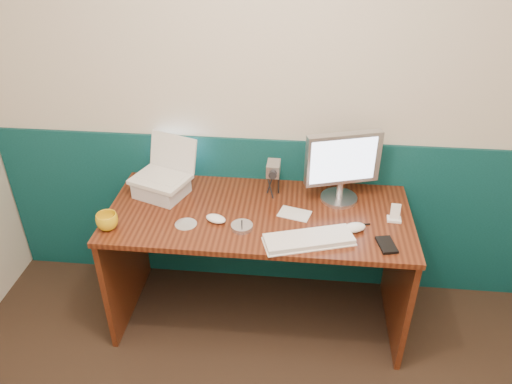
# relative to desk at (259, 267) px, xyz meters

# --- Properties ---
(back_wall) EXTENTS (3.50, 0.04, 2.50)m
(back_wall) POSITION_rel_desk_xyz_m (0.13, 0.37, 0.88)
(back_wall) COLOR beige
(back_wall) RESTS_ON ground
(wainscot) EXTENTS (3.48, 0.02, 1.00)m
(wainscot) POSITION_rel_desk_xyz_m (0.13, 0.36, 0.12)
(wainscot) COLOR #073233
(wainscot) RESTS_ON ground
(desk) EXTENTS (1.60, 0.70, 0.75)m
(desk) POSITION_rel_desk_xyz_m (0.00, 0.00, 0.00)
(desk) COLOR #39150A
(desk) RESTS_ON ground
(laptop_riser) EXTENTS (0.31, 0.29, 0.09)m
(laptop_riser) POSITION_rel_desk_xyz_m (-0.55, 0.12, 0.42)
(laptop_riser) COLOR silver
(laptop_riser) RESTS_ON desk
(laptop) EXTENTS (0.35, 0.31, 0.24)m
(laptop) POSITION_rel_desk_xyz_m (-0.55, 0.12, 0.58)
(laptop) COLOR silver
(laptop) RESTS_ON laptop_riser
(monitor) EXTENTS (0.42, 0.23, 0.40)m
(monitor) POSITION_rel_desk_xyz_m (0.42, 0.17, 0.57)
(monitor) COLOR #BBBABF
(monitor) RESTS_ON desk
(keyboard) EXTENTS (0.45, 0.26, 0.02)m
(keyboard) POSITION_rel_desk_xyz_m (0.26, -0.23, 0.39)
(keyboard) COLOR white
(keyboard) RESTS_ON desk
(mouse_right) EXTENTS (0.14, 0.11, 0.04)m
(mouse_right) POSITION_rel_desk_xyz_m (0.49, -0.11, 0.39)
(mouse_right) COLOR white
(mouse_right) RESTS_ON desk
(mouse_left) EXTENTS (0.13, 0.10, 0.04)m
(mouse_left) POSITION_rel_desk_xyz_m (-0.21, -0.11, 0.39)
(mouse_left) COLOR white
(mouse_left) RESTS_ON desk
(mug) EXTENTS (0.11, 0.11, 0.09)m
(mug) POSITION_rel_desk_xyz_m (-0.74, -0.22, 0.42)
(mug) COLOR gold
(mug) RESTS_ON desk
(camcorder) EXTENTS (0.09, 0.13, 0.20)m
(camcorder) POSITION_rel_desk_xyz_m (0.06, 0.18, 0.47)
(camcorder) COLOR #ABAAAF
(camcorder) RESTS_ON desk
(cd_spindle) EXTENTS (0.11, 0.11, 0.02)m
(cd_spindle) POSITION_rel_desk_xyz_m (-0.07, -0.15, 0.39)
(cd_spindle) COLOR #B6BBC7
(cd_spindle) RESTS_ON desk
(cd_loose_a) EXTENTS (0.11, 0.11, 0.00)m
(cd_loose_a) POSITION_rel_desk_xyz_m (-0.36, -0.14, 0.38)
(cd_loose_a) COLOR silver
(cd_loose_a) RESTS_ON desk
(pen) EXTENTS (0.15, 0.04, 0.01)m
(pen) POSITION_rel_desk_xyz_m (0.50, -0.07, 0.38)
(pen) COLOR black
(pen) RESTS_ON desk
(papers) EXTENTS (0.19, 0.15, 0.00)m
(papers) POSITION_rel_desk_xyz_m (0.19, 0.00, 0.38)
(papers) COLOR silver
(papers) RESTS_ON desk
(dock) EXTENTS (0.07, 0.06, 0.01)m
(dock) POSITION_rel_desk_xyz_m (0.70, -0.00, 0.38)
(dock) COLOR white
(dock) RESTS_ON desk
(music_player) EXTENTS (0.05, 0.03, 0.08)m
(music_player) POSITION_rel_desk_xyz_m (0.70, -0.00, 0.43)
(music_player) COLOR white
(music_player) RESTS_ON dock
(pda) EXTENTS (0.10, 0.14, 0.01)m
(pda) POSITION_rel_desk_xyz_m (0.64, -0.22, 0.38)
(pda) COLOR black
(pda) RESTS_ON desk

